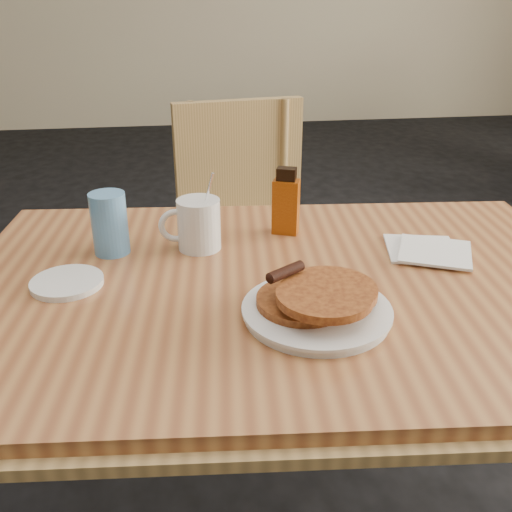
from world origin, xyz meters
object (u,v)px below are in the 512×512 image
at_px(main_table, 283,298).
at_px(syrup_bottle, 286,203).
at_px(pancake_plate, 317,304).
at_px(coffee_mug, 197,224).
at_px(blue_tumbler, 110,224).
at_px(chair_main_far, 243,223).

bearing_deg(main_table, syrup_bottle, 78.60).
relative_size(pancake_plate, syrup_bottle, 1.67).
distance_m(pancake_plate, coffee_mug, 0.37).
height_order(pancake_plate, syrup_bottle, syrup_bottle).
xyz_separation_m(main_table, coffee_mug, (-0.16, 0.18, 0.10)).
distance_m(pancake_plate, syrup_bottle, 0.38).
relative_size(syrup_bottle, blue_tumbler, 1.16).
xyz_separation_m(main_table, blue_tumbler, (-0.34, 0.18, 0.11)).
distance_m(main_table, coffee_mug, 0.26).
relative_size(main_table, pancake_plate, 5.30).
relative_size(chair_main_far, syrup_bottle, 6.06).
relative_size(main_table, syrup_bottle, 8.88).
bearing_deg(syrup_bottle, coffee_mug, -142.30).
bearing_deg(pancake_plate, chair_main_far, 91.65).
bearing_deg(coffee_mug, blue_tumbler, 159.28).
xyz_separation_m(pancake_plate, coffee_mug, (-0.19, 0.32, 0.03)).
bearing_deg(pancake_plate, main_table, 103.29).
bearing_deg(syrup_bottle, main_table, -80.15).
bearing_deg(chair_main_far, blue_tumbler, -129.74).
height_order(pancake_plate, coffee_mug, coffee_mug).
height_order(syrup_bottle, blue_tumbler, syrup_bottle).
relative_size(main_table, coffee_mug, 7.91).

